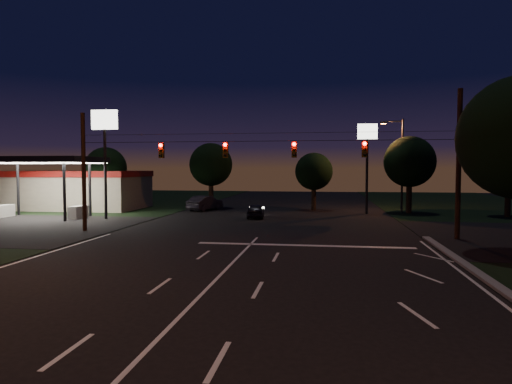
# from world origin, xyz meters

# --- Properties ---
(ground) EXTENTS (140.00, 140.00, 0.00)m
(ground) POSITION_xyz_m (0.00, 0.00, 0.00)
(ground) COLOR black
(ground) RESTS_ON ground
(stop_bar) EXTENTS (12.00, 0.50, 0.01)m
(stop_bar) POSITION_xyz_m (3.00, 11.50, 0.01)
(stop_bar) COLOR silver
(stop_bar) RESTS_ON ground
(utility_pole_right) EXTENTS (0.30, 0.30, 9.00)m
(utility_pole_right) POSITION_xyz_m (12.00, 15.00, 0.00)
(utility_pole_right) COLOR black
(utility_pole_right) RESTS_ON ground
(utility_pole_left) EXTENTS (0.28, 0.28, 8.00)m
(utility_pole_left) POSITION_xyz_m (-12.00, 15.00, 0.00)
(utility_pole_left) COLOR black
(utility_pole_left) RESTS_ON ground
(signal_span) EXTENTS (24.00, 0.40, 1.56)m
(signal_span) POSITION_xyz_m (-0.00, 14.96, 5.50)
(signal_span) COLOR black
(signal_span) RESTS_ON ground
(gas_station) EXTENTS (14.20, 16.10, 5.25)m
(gas_station) POSITION_xyz_m (-21.86, 30.39, 2.38)
(gas_station) COLOR gray
(gas_station) RESTS_ON ground
(pole_sign_left_near) EXTENTS (2.20, 0.30, 9.10)m
(pole_sign_left_near) POSITION_xyz_m (-14.00, 22.00, 6.98)
(pole_sign_left_near) COLOR black
(pole_sign_left_near) RESTS_ON ground
(pole_sign_right) EXTENTS (1.80, 0.30, 8.40)m
(pole_sign_right) POSITION_xyz_m (8.00, 30.00, 6.24)
(pole_sign_right) COLOR black
(pole_sign_right) RESTS_ON ground
(street_light_right_far) EXTENTS (2.20, 0.35, 9.00)m
(street_light_right_far) POSITION_xyz_m (11.24, 32.00, 5.24)
(street_light_right_far) COLOR black
(street_light_right_far) RESTS_ON ground
(tree_far_a) EXTENTS (4.20, 4.20, 6.42)m
(tree_far_a) POSITION_xyz_m (-17.98, 30.12, 4.26)
(tree_far_a) COLOR black
(tree_far_a) RESTS_ON ground
(tree_far_b) EXTENTS (4.60, 4.60, 6.98)m
(tree_far_b) POSITION_xyz_m (-7.98, 34.13, 4.61)
(tree_far_b) COLOR black
(tree_far_b) RESTS_ON ground
(tree_far_c) EXTENTS (3.80, 3.80, 5.86)m
(tree_far_c) POSITION_xyz_m (3.02, 33.10, 3.90)
(tree_far_c) COLOR black
(tree_far_c) RESTS_ON ground
(tree_far_d) EXTENTS (4.80, 4.80, 7.30)m
(tree_far_d) POSITION_xyz_m (12.02, 31.13, 4.83)
(tree_far_d) COLOR black
(tree_far_d) RESTS_ON ground
(tree_far_e) EXTENTS (4.00, 4.00, 6.18)m
(tree_far_e) POSITION_xyz_m (20.02, 29.11, 4.11)
(tree_far_e) COLOR black
(tree_far_e) RESTS_ON ground
(car_oncoming_a) EXTENTS (1.80, 3.70, 1.22)m
(car_oncoming_a) POSITION_xyz_m (-1.77, 24.93, 0.61)
(car_oncoming_a) COLOR black
(car_oncoming_a) RESTS_ON ground
(car_oncoming_b) EXTENTS (2.95, 4.80, 1.49)m
(car_oncoming_b) POSITION_xyz_m (-7.90, 31.12, 0.75)
(car_oncoming_b) COLOR black
(car_oncoming_b) RESTS_ON ground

